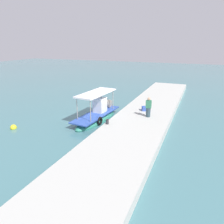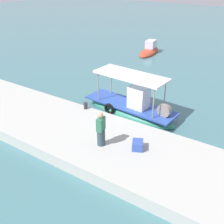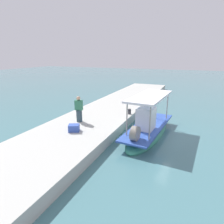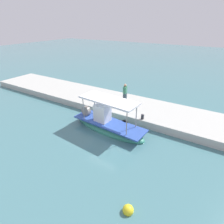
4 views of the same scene
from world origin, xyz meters
The scene contains 8 objects.
ground_plane centered at (0.00, 0.00, 0.00)m, with size 120.00×120.00×0.00m, color #45777D.
dock_quay centered at (0.00, -4.29, 0.31)m, with size 36.00×4.76×0.63m, color #B7B8B0.
main_fishing_boat centered at (0.16, -0.25, 0.45)m, with size 6.37×2.21×2.96m.
fisherman_near_bollard centered at (1.06, -4.76, 1.42)m, with size 0.45×0.53×1.74m.
mooring_bollard centered at (-1.92, -2.18, 0.82)m, with size 0.24×0.24×0.39m, color #2D2D33.
cargo_crate centered at (2.68, -4.10, 0.83)m, with size 0.62×0.50×0.40m, color #3453AF.
marker_buoy centered at (-4.43, 5.22, 0.10)m, with size 0.52×0.52×0.52m.
moored_boat_near centered at (-5.05, 12.96, 0.25)m, with size 2.06×4.53×1.55m.
Camera 2 is at (7.36, -13.43, 8.15)m, focal length 43.03 mm.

